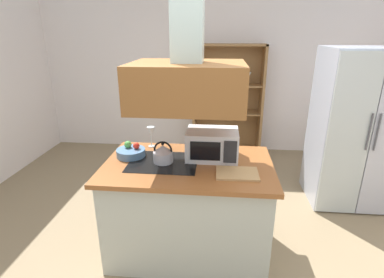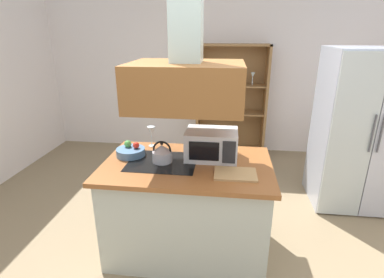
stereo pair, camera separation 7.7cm
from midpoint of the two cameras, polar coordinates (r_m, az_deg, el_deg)
ground_plane at (r=2.91m, az=2.26°, el=-23.35°), size 7.80×7.80×0.00m
wall_back at (r=5.16m, az=4.46°, el=12.71°), size 6.00×0.12×2.70m
kitchen_island at (r=2.84m, az=-1.48°, el=-12.86°), size 1.48×0.94×0.90m
range_hood at (r=2.41m, az=-1.75°, el=13.12°), size 0.90×0.70×1.30m
refrigerator at (r=3.95m, az=28.35°, el=1.68°), size 0.90×0.78×1.84m
dish_cabinet at (r=5.04m, az=6.29°, el=6.10°), size 1.13×0.40×1.81m
kettle at (r=2.63m, az=-6.39°, el=-2.79°), size 0.17×0.17×0.19m
cutting_board at (r=2.45m, az=7.73°, el=-6.55°), size 0.34×0.24×0.02m
microwave at (r=2.70m, az=3.10°, el=-1.00°), size 0.46×0.35×0.26m
wine_glass_on_counter at (r=2.98m, az=-8.60°, el=1.30°), size 0.08×0.08×0.21m
fruit_bowl at (r=2.82m, az=-12.34°, el=-2.44°), size 0.26×0.26×0.13m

